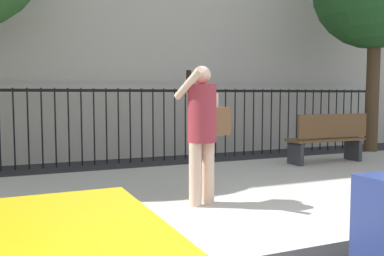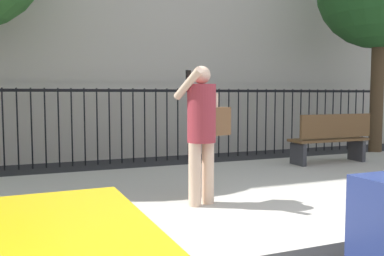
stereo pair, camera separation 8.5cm
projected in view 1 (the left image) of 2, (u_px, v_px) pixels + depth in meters
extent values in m
plane|color=#28282B|center=(361.00, 254.00, 3.86)|extent=(60.00, 60.00, 0.00)
cube|color=#B2ADA3|center=(242.00, 194.00, 5.87)|extent=(28.00, 4.40, 0.15)
cube|color=black|center=(158.00, 91.00, 9.15)|extent=(12.00, 0.04, 0.06)
cylinder|color=black|center=(14.00, 129.00, 8.07)|extent=(0.03, 0.03, 1.60)
cylinder|color=black|center=(28.00, 129.00, 8.17)|extent=(0.03, 0.03, 1.60)
cylinder|color=black|center=(42.00, 128.00, 8.27)|extent=(0.03, 0.03, 1.60)
cylinder|color=black|center=(55.00, 128.00, 8.37)|extent=(0.03, 0.03, 1.60)
cylinder|color=black|center=(69.00, 127.00, 8.47)|extent=(0.03, 0.03, 1.60)
cylinder|color=black|center=(82.00, 127.00, 8.56)|extent=(0.03, 0.03, 1.60)
cylinder|color=black|center=(94.00, 127.00, 8.66)|extent=(0.03, 0.03, 1.60)
cylinder|color=black|center=(106.00, 126.00, 8.76)|extent=(0.03, 0.03, 1.60)
cylinder|color=black|center=(118.00, 126.00, 8.86)|extent=(0.03, 0.03, 1.60)
cylinder|color=black|center=(130.00, 126.00, 8.96)|extent=(0.03, 0.03, 1.60)
cylinder|color=black|center=(142.00, 125.00, 9.06)|extent=(0.03, 0.03, 1.60)
cylinder|color=black|center=(153.00, 125.00, 9.16)|extent=(0.03, 0.03, 1.60)
cylinder|color=black|center=(164.00, 125.00, 9.26)|extent=(0.03, 0.03, 1.60)
cylinder|color=black|center=(175.00, 124.00, 9.36)|extent=(0.03, 0.03, 1.60)
cylinder|color=black|center=(185.00, 124.00, 9.46)|extent=(0.03, 0.03, 1.60)
cylinder|color=black|center=(196.00, 124.00, 9.56)|extent=(0.03, 0.03, 1.60)
cylinder|color=black|center=(206.00, 123.00, 9.66)|extent=(0.03, 0.03, 1.60)
cylinder|color=black|center=(216.00, 123.00, 9.76)|extent=(0.03, 0.03, 1.60)
cylinder|color=black|center=(225.00, 123.00, 9.86)|extent=(0.03, 0.03, 1.60)
cylinder|color=black|center=(235.00, 123.00, 9.96)|extent=(0.03, 0.03, 1.60)
cylinder|color=black|center=(244.00, 122.00, 10.06)|extent=(0.03, 0.03, 1.60)
cylinder|color=black|center=(253.00, 122.00, 10.15)|extent=(0.03, 0.03, 1.60)
cylinder|color=black|center=(262.00, 122.00, 10.25)|extent=(0.03, 0.03, 1.60)
cylinder|color=black|center=(271.00, 121.00, 10.35)|extent=(0.03, 0.03, 1.60)
cylinder|color=black|center=(280.00, 121.00, 10.45)|extent=(0.03, 0.03, 1.60)
cylinder|color=black|center=(288.00, 121.00, 10.55)|extent=(0.03, 0.03, 1.60)
cylinder|color=black|center=(297.00, 121.00, 10.65)|extent=(0.03, 0.03, 1.60)
cylinder|color=black|center=(305.00, 120.00, 10.75)|extent=(0.03, 0.03, 1.60)
cylinder|color=black|center=(313.00, 120.00, 10.85)|extent=(0.03, 0.03, 1.60)
cylinder|color=black|center=(321.00, 120.00, 10.95)|extent=(0.03, 0.03, 1.60)
cylinder|color=black|center=(328.00, 120.00, 11.05)|extent=(0.03, 0.03, 1.60)
cylinder|color=black|center=(336.00, 119.00, 11.15)|extent=(0.03, 0.03, 1.60)
cylinder|color=black|center=(343.00, 119.00, 11.25)|extent=(0.03, 0.03, 1.60)
cylinder|color=black|center=(351.00, 119.00, 11.35)|extent=(0.03, 0.03, 1.60)
cylinder|color=black|center=(358.00, 119.00, 11.45)|extent=(0.03, 0.03, 1.60)
cylinder|color=black|center=(365.00, 119.00, 11.55)|extent=(0.03, 0.03, 1.60)
cylinder|color=beige|center=(195.00, 174.00, 4.94)|extent=(0.15, 0.15, 0.75)
cylinder|color=beige|center=(208.00, 173.00, 5.06)|extent=(0.15, 0.15, 0.75)
cylinder|color=#992D38|center=(202.00, 113.00, 4.94)|extent=(0.42, 0.42, 0.69)
sphere|color=beige|center=(202.00, 75.00, 4.90)|extent=(0.21, 0.21, 0.21)
cylinder|color=beige|center=(189.00, 84.00, 4.79)|extent=(0.21, 0.49, 0.37)
cylinder|color=beige|center=(215.00, 115.00, 5.06)|extent=(0.09, 0.09, 0.52)
cube|color=black|center=(189.00, 77.00, 4.86)|extent=(0.07, 0.03, 0.15)
cube|color=brown|center=(218.00, 121.00, 5.11)|extent=(0.31, 0.23, 0.34)
cube|color=brown|center=(325.00, 139.00, 8.09)|extent=(1.60, 0.45, 0.05)
cube|color=brown|center=(333.00, 126.00, 7.89)|extent=(1.60, 0.06, 0.44)
cube|color=#333338|center=(295.00, 154.00, 7.84)|extent=(0.08, 0.41, 0.40)
cube|color=#333338|center=(353.00, 150.00, 8.38)|extent=(0.08, 0.41, 0.40)
cylinder|color=#4C3823|center=(373.00, 90.00, 9.65)|extent=(0.29, 0.29, 3.15)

